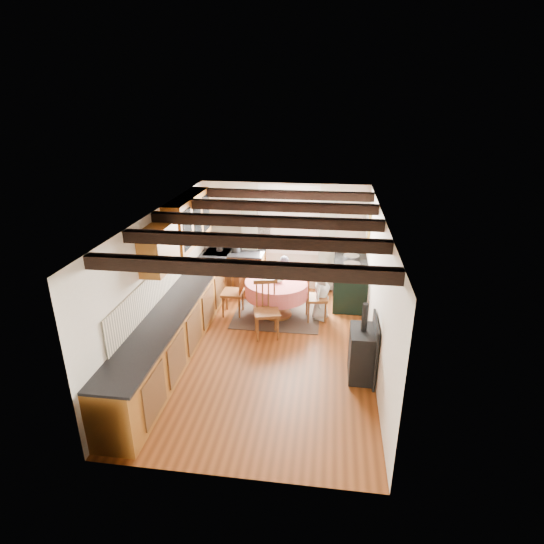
# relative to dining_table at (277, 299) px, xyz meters

# --- Properties ---
(floor) EXTENTS (3.60, 5.50, 0.00)m
(floor) POSITION_rel_dining_table_xyz_m (-0.03, -1.31, -0.38)
(floor) COLOR brown
(floor) RESTS_ON ground
(ceiling) EXTENTS (3.60, 5.50, 0.00)m
(ceiling) POSITION_rel_dining_table_xyz_m (-0.03, -1.31, 2.02)
(ceiling) COLOR white
(ceiling) RESTS_ON ground
(wall_back) EXTENTS (3.60, 0.00, 2.40)m
(wall_back) POSITION_rel_dining_table_xyz_m (-0.03, 1.44, 0.82)
(wall_back) COLOR silver
(wall_back) RESTS_ON ground
(wall_front) EXTENTS (3.60, 0.00, 2.40)m
(wall_front) POSITION_rel_dining_table_xyz_m (-0.03, -4.06, 0.82)
(wall_front) COLOR silver
(wall_front) RESTS_ON ground
(wall_left) EXTENTS (0.00, 5.50, 2.40)m
(wall_left) POSITION_rel_dining_table_xyz_m (-1.83, -1.31, 0.82)
(wall_left) COLOR silver
(wall_left) RESTS_ON ground
(wall_right) EXTENTS (0.00, 5.50, 2.40)m
(wall_right) POSITION_rel_dining_table_xyz_m (1.77, -1.31, 0.82)
(wall_right) COLOR silver
(wall_right) RESTS_ON ground
(beam_a) EXTENTS (3.60, 0.16, 0.16)m
(beam_a) POSITION_rel_dining_table_xyz_m (-0.03, -3.31, 1.93)
(beam_a) COLOR black
(beam_a) RESTS_ON ceiling
(beam_b) EXTENTS (3.60, 0.16, 0.16)m
(beam_b) POSITION_rel_dining_table_xyz_m (-0.03, -2.31, 1.93)
(beam_b) COLOR black
(beam_b) RESTS_ON ceiling
(beam_c) EXTENTS (3.60, 0.16, 0.16)m
(beam_c) POSITION_rel_dining_table_xyz_m (-0.03, -1.31, 1.93)
(beam_c) COLOR black
(beam_c) RESTS_ON ceiling
(beam_d) EXTENTS (3.60, 0.16, 0.16)m
(beam_d) POSITION_rel_dining_table_xyz_m (-0.03, -0.31, 1.93)
(beam_d) COLOR black
(beam_d) RESTS_ON ceiling
(beam_e) EXTENTS (3.60, 0.16, 0.16)m
(beam_e) POSITION_rel_dining_table_xyz_m (-0.03, 0.69, 1.93)
(beam_e) COLOR black
(beam_e) RESTS_ON ceiling
(splash_left) EXTENTS (0.02, 4.50, 0.55)m
(splash_left) POSITION_rel_dining_table_xyz_m (-1.81, -1.01, 0.82)
(splash_left) COLOR beige
(splash_left) RESTS_ON wall_left
(splash_back) EXTENTS (1.40, 0.02, 0.55)m
(splash_back) POSITION_rel_dining_table_xyz_m (-1.03, 1.42, 0.82)
(splash_back) COLOR beige
(splash_back) RESTS_ON wall_back
(base_cabinet_left) EXTENTS (0.60, 5.30, 0.88)m
(base_cabinet_left) POSITION_rel_dining_table_xyz_m (-1.53, -1.31, 0.06)
(base_cabinet_left) COLOR brown
(base_cabinet_left) RESTS_ON floor
(base_cabinet_back) EXTENTS (1.30, 0.60, 0.88)m
(base_cabinet_back) POSITION_rel_dining_table_xyz_m (-1.08, 1.14, 0.06)
(base_cabinet_back) COLOR brown
(base_cabinet_back) RESTS_ON floor
(worktop_left) EXTENTS (0.64, 5.30, 0.04)m
(worktop_left) POSITION_rel_dining_table_xyz_m (-1.51, -1.31, 0.52)
(worktop_left) COLOR black
(worktop_left) RESTS_ON base_cabinet_left
(worktop_back) EXTENTS (1.30, 0.64, 0.04)m
(worktop_back) POSITION_rel_dining_table_xyz_m (-1.08, 1.12, 0.52)
(worktop_back) COLOR black
(worktop_back) RESTS_ON base_cabinet_back
(wall_cabinet_glass) EXTENTS (0.34, 1.80, 0.90)m
(wall_cabinet_glass) POSITION_rel_dining_table_xyz_m (-1.66, -0.11, 1.57)
(wall_cabinet_glass) COLOR brown
(wall_cabinet_glass) RESTS_ON wall_left
(wall_cabinet_solid) EXTENTS (0.34, 0.90, 0.70)m
(wall_cabinet_solid) POSITION_rel_dining_table_xyz_m (-1.66, -1.61, 1.52)
(wall_cabinet_solid) COLOR brown
(wall_cabinet_solid) RESTS_ON wall_left
(window_frame) EXTENTS (1.34, 0.03, 1.54)m
(window_frame) POSITION_rel_dining_table_xyz_m (0.07, 1.43, 1.22)
(window_frame) COLOR white
(window_frame) RESTS_ON wall_back
(window_pane) EXTENTS (1.20, 0.01, 1.40)m
(window_pane) POSITION_rel_dining_table_xyz_m (0.07, 1.43, 1.22)
(window_pane) COLOR white
(window_pane) RESTS_ON wall_back
(curtain_left) EXTENTS (0.35, 0.10, 2.10)m
(curtain_left) POSITION_rel_dining_table_xyz_m (-0.78, 1.34, 0.72)
(curtain_left) COLOR #A2A5A1
(curtain_left) RESTS_ON wall_back
(curtain_right) EXTENTS (0.35, 0.10, 2.10)m
(curtain_right) POSITION_rel_dining_table_xyz_m (0.92, 1.34, 0.72)
(curtain_right) COLOR #A2A5A1
(curtain_right) RESTS_ON wall_back
(curtain_rod) EXTENTS (2.00, 0.03, 0.03)m
(curtain_rod) POSITION_rel_dining_table_xyz_m (0.07, 1.34, 1.82)
(curtain_rod) COLOR black
(curtain_rod) RESTS_ON wall_back
(wall_picture) EXTENTS (0.04, 0.50, 0.60)m
(wall_picture) POSITION_rel_dining_table_xyz_m (1.74, 0.99, 1.32)
(wall_picture) COLOR gold
(wall_picture) RESTS_ON wall_right
(wall_plate) EXTENTS (0.30, 0.02, 0.30)m
(wall_plate) POSITION_rel_dining_table_xyz_m (1.02, 1.41, 1.32)
(wall_plate) COLOR silver
(wall_plate) RESTS_ON wall_back
(rug) EXTENTS (1.71, 1.33, 0.01)m
(rug) POSITION_rel_dining_table_xyz_m (0.00, 0.00, -0.37)
(rug) COLOR #3B2A22
(rug) RESTS_ON floor
(dining_table) EXTENTS (1.25, 1.25, 0.75)m
(dining_table) POSITION_rel_dining_table_xyz_m (0.00, 0.00, 0.00)
(dining_table) COLOR #BE6374
(dining_table) RESTS_ON floor
(chair_near) EXTENTS (0.56, 0.57, 1.05)m
(chair_near) POSITION_rel_dining_table_xyz_m (-0.08, -0.82, 0.15)
(chair_near) COLOR brown
(chair_near) RESTS_ON floor
(chair_left) EXTENTS (0.45, 0.43, 1.01)m
(chair_left) POSITION_rel_dining_table_xyz_m (-0.88, -0.03, 0.13)
(chair_left) COLOR brown
(chair_left) RESTS_ON floor
(chair_right) EXTENTS (0.51, 0.49, 1.00)m
(chair_right) POSITION_rel_dining_table_xyz_m (0.78, -0.02, 0.12)
(chair_right) COLOR brown
(chair_right) RESTS_ON floor
(aga_range) EXTENTS (0.69, 1.06, 0.98)m
(aga_range) POSITION_rel_dining_table_xyz_m (1.44, 0.75, 0.11)
(aga_range) COLOR black
(aga_range) RESTS_ON floor
(cast_iron_stove) EXTENTS (0.38, 0.63, 1.26)m
(cast_iron_stove) POSITION_rel_dining_table_xyz_m (1.55, -1.83, 0.25)
(cast_iron_stove) COLOR black
(cast_iron_stove) RESTS_ON floor
(child_far) EXTENTS (0.41, 0.30, 1.06)m
(child_far) POSITION_rel_dining_table_xyz_m (0.07, 0.63, 0.15)
(child_far) COLOR #403F4F
(child_far) RESTS_ON floor
(child_right) EXTENTS (0.47, 0.59, 1.04)m
(child_right) POSITION_rel_dining_table_xyz_m (0.86, 0.03, 0.14)
(child_right) COLOR silver
(child_right) RESTS_ON floor
(bowl_a) EXTENTS (0.22, 0.22, 0.05)m
(bowl_a) POSITION_rel_dining_table_xyz_m (-0.06, 0.10, 0.40)
(bowl_a) COLOR silver
(bowl_a) RESTS_ON dining_table
(bowl_b) EXTENTS (0.26, 0.26, 0.06)m
(bowl_b) POSITION_rel_dining_table_xyz_m (0.03, -0.03, 0.41)
(bowl_b) COLOR silver
(bowl_b) RESTS_ON dining_table
(cup) EXTENTS (0.10, 0.10, 0.09)m
(cup) POSITION_rel_dining_table_xyz_m (-0.17, 0.13, 0.42)
(cup) COLOR silver
(cup) RESTS_ON dining_table
(canister_tall) EXTENTS (0.15, 0.15, 0.26)m
(canister_tall) POSITION_rel_dining_table_xyz_m (-1.43, 1.15, 0.67)
(canister_tall) COLOR #262628
(canister_tall) RESTS_ON worktop_back
(canister_wide) EXTENTS (0.19, 0.19, 0.21)m
(canister_wide) POSITION_rel_dining_table_xyz_m (-1.05, 1.13, 0.65)
(canister_wide) COLOR #262628
(canister_wide) RESTS_ON worktop_back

